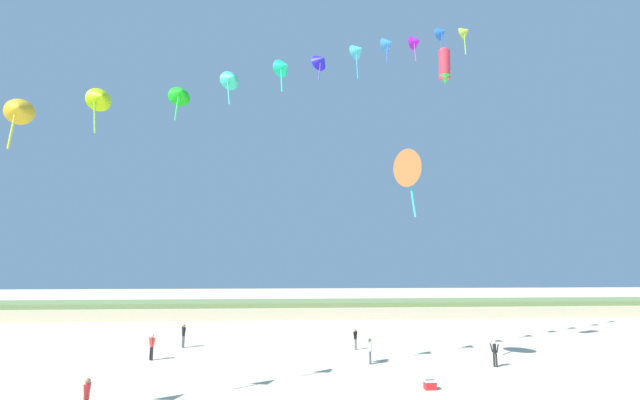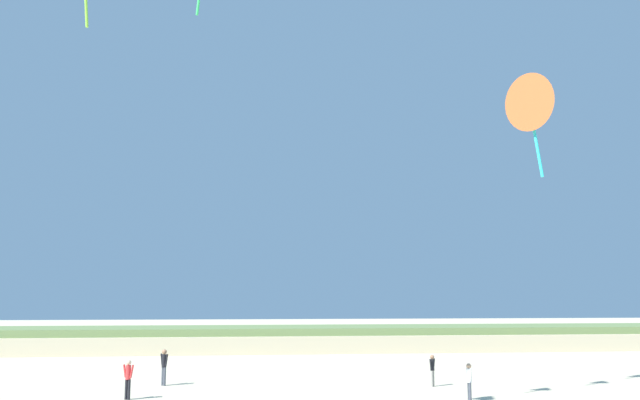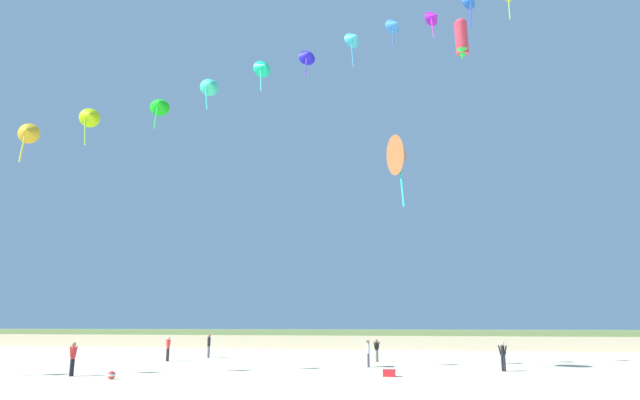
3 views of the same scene
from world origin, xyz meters
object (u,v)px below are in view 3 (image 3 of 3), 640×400
object	(u,v)px
large_kite_low_lead	(461,37)
person_far_center	(209,344)
person_near_right	(377,349)
large_kite_mid_trail	(401,155)
person_far_right	(368,351)
person_far_left	(503,354)
beach_cooler	(389,372)
person_near_left	(73,356)
person_mid_center	(168,347)
beach_ball	(111,375)

from	to	relation	value
large_kite_low_lead	person_far_center	bearing A→B (deg)	165.28
person_near_right	large_kite_mid_trail	distance (m)	13.46
person_far_right	large_kite_low_lead	xyz separation A→B (m)	(6.37, 1.61, 20.21)
person_far_left	person_far_center	distance (m)	22.01
person_far_center	beach_cooler	distance (m)	19.48
person_near_left	person_mid_center	xyz separation A→B (m)	(-0.93, 11.37, 0.02)
person_far_left	large_kite_low_lead	world-z (taller)	large_kite_low_lead
large_kite_low_lead	person_far_left	bearing A→B (deg)	-69.62
person_mid_center	large_kite_low_lead	bearing A→B (deg)	-1.85
person_near_left	person_near_right	world-z (taller)	person_near_left
large_kite_low_lead	beach_cooler	bearing A→B (deg)	-121.27
person_near_left	person_far_center	bearing A→B (deg)	89.72
person_far_right	person_near_left	bearing A→B (deg)	-145.24
large_kite_low_lead	large_kite_mid_trail	world-z (taller)	large_kite_low_lead
large_kite_low_lead	large_kite_mid_trail	xyz separation A→B (m)	(-3.94, -3.66, -8.99)
person_far_right	beach_ball	bearing A→B (deg)	-136.07
person_near_right	large_kite_low_lead	world-z (taller)	large_kite_low_lead
person_near_right	large_kite_low_lead	distance (m)	21.52
beach_cooler	beach_ball	xyz separation A→B (m)	(-12.23, -4.18, -0.03)
person_mid_center	beach_cooler	size ratio (longest dim) A/B	2.84
person_near_right	large_kite_mid_trail	bearing A→B (deg)	-69.51
person_near_left	person_mid_center	bearing A→B (deg)	94.67
person_near_right	large_kite_mid_trail	xyz separation A→B (m)	(2.58, -6.92, 11.26)
large_kite_mid_trail	person_far_right	bearing A→B (deg)	139.90
person_far_left	person_far_right	xyz separation A→B (m)	(-7.46, 1.32, 0.00)
person_near_right	large_kite_mid_trail	world-z (taller)	large_kite_mid_trail
person_far_right	person_far_center	world-z (taller)	person_far_center
person_far_right	large_kite_low_lead	world-z (taller)	large_kite_low_lead
person_near_right	person_far_left	world-z (taller)	person_far_left
person_near_left	large_kite_mid_trail	xyz separation A→B (m)	(15.55, 7.05, 11.19)
person_far_right	person_near_right	bearing A→B (deg)	91.77
large_kite_low_lead	person_near_left	bearing A→B (deg)	-151.20
large_kite_mid_trail	large_kite_low_lead	bearing A→B (deg)	42.94
person_far_center	large_kite_low_lead	distance (m)	28.41
beach_cooler	large_kite_mid_trail	bearing A→B (deg)	81.29
large_kite_low_lead	large_kite_mid_trail	distance (m)	10.47
person_near_left	beach_cooler	distance (m)	15.34
beach_ball	person_far_left	bearing A→B (deg)	25.94
person_far_left	beach_cooler	world-z (taller)	person_far_left
person_near_left	large_kite_low_lead	size ratio (longest dim) A/B	0.55
person_far_right	person_mid_center	bearing A→B (deg)	170.81
person_far_right	beach_cooler	xyz separation A→B (m)	(1.86, -5.82, -0.68)
person_near_left	large_kite_low_lead	bearing A→B (deg)	28.80
large_kite_low_lead	beach_cooler	distance (m)	22.63
person_near_left	beach_cooler	bearing A→B (deg)	12.36
person_near_right	large_kite_mid_trail	size ratio (longest dim) A/B	0.34
person_near_left	large_kite_mid_trail	bearing A→B (deg)	24.39
person_near_left	beach_cooler	xyz separation A→B (m)	(14.97, 3.28, -0.71)
person_far_left	person_near_right	bearing A→B (deg)	140.90
person_near_left	large_kite_low_lead	xyz separation A→B (m)	(19.48, 10.71, 20.18)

